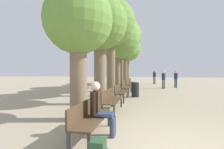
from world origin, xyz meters
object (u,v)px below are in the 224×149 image
bench_row_5 (131,82)px  person_seated (100,107)px  tree_row_2 (111,24)px  pedestrian_mid (164,78)px  pedestrian_far (176,78)px  bench_row_0 (89,116)px  bench_row_2 (120,91)px  tree_row_1 (100,25)px  tree_row_5 (125,47)px  tree_row_3 (117,37)px  bench_row_3 (125,86)px  trash_bin (135,90)px  tree_row_6 (127,49)px  bench_row_4 (129,84)px  tree_row_0 (78,24)px  pedestrian_near (154,76)px  bench_row_1 (110,99)px

bench_row_5 → person_seated: person_seated is taller
tree_row_2 → pedestrian_mid: tree_row_2 is taller
tree_row_2 → pedestrian_far: size_ratio=3.84×
bench_row_0 → bench_row_2: bearing=90.0°
bench_row_0 → tree_row_1: (-0.78, 3.97, 3.22)m
tree_row_5 → pedestrian_far: tree_row_5 is taller
tree_row_2 → tree_row_5: size_ratio=1.11×
tree_row_3 → tree_row_5: bearing=90.0°
bench_row_3 → trash_bin: 1.52m
tree_row_1 → person_seated: size_ratio=3.90×
bench_row_2 → tree_row_6: bearing=93.8°
bench_row_5 → pedestrian_far: 4.15m
bench_row_3 → bench_row_4: (0.00, 2.64, 0.00)m
bench_row_5 → tree_row_1: size_ratio=0.37×
tree_row_1 → tree_row_5: 10.82m
tree_row_6 → tree_row_2: bearing=-90.0°
bench_row_0 → trash_bin: 6.65m
bench_row_0 → tree_row_0: size_ratio=0.44×
tree_row_6 → person_seated: size_ratio=4.49×
pedestrian_near → tree_row_3: bearing=-111.9°
bench_row_0 → pedestrian_near: bearing=82.0°
tree_row_0 → bench_row_1: bearing=59.8°
bench_row_5 → pedestrian_mid: 3.24m
bench_row_4 → bench_row_5: 2.64m
tree_row_3 → trash_bin: size_ratio=6.73×
tree_row_3 → bench_row_3: bearing=-59.0°
bench_row_5 → tree_row_2: bearing=-96.8°
bench_row_1 → trash_bin: bearing=79.5°
bench_row_4 → pedestrian_near: 7.00m
person_seated → tree_row_5: bearing=94.0°
bench_row_1 → tree_row_3: tree_row_3 is taller
tree_row_1 → tree_row_3: (0.00, 5.25, 0.40)m
bench_row_4 → tree_row_5: (-0.78, 4.21, 3.58)m
bench_row_1 → bench_row_5: 10.58m
tree_row_0 → tree_row_3: (0.00, 7.92, 1.04)m
tree_row_3 → trash_bin: bearing=-60.0°
tree_row_1 → pedestrian_far: size_ratio=3.25×
bench_row_1 → bench_row_4: (0.00, 7.93, 0.00)m
bench_row_0 → bench_row_2: same height
tree_row_2 → trash_bin: (1.52, -0.09, -4.04)m
tree_row_5 → tree_row_6: tree_row_6 is taller
tree_row_0 → tree_row_3: bearing=90.0°
tree_row_0 → person_seated: bearing=-49.0°
tree_row_6 → person_seated: tree_row_6 is taller
bench_row_3 → person_seated: bearing=-88.3°
bench_row_4 → tree_row_0: 9.65m
tree_row_0 → person_seated: tree_row_0 is taller
tree_row_6 → person_seated: (1.01, -17.02, -3.55)m
bench_row_4 → tree_row_2: bearing=-101.4°
pedestrian_mid → pedestrian_far: 1.64m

